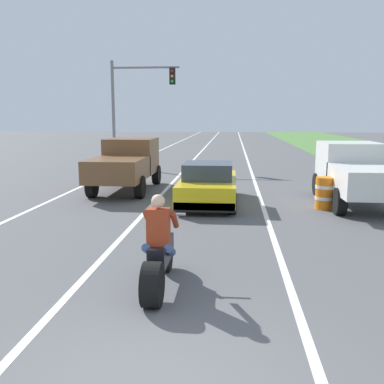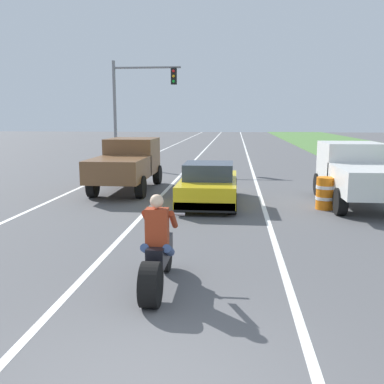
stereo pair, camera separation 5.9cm
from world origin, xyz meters
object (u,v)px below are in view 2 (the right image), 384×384
at_px(sports_car_yellow, 209,185).
at_px(pickup_truck_left_lane_brown, 127,162).
at_px(construction_barrel_nearest, 325,193).
at_px(motorcycle_with_rider, 158,256).
at_px(traffic_light_mast_near, 134,97).
at_px(pickup_truck_right_shoulder_white, 357,171).

height_order(sports_car_yellow, pickup_truck_left_lane_brown, pickup_truck_left_lane_brown).
distance_m(sports_car_yellow, construction_barrel_nearest, 3.69).
distance_m(motorcycle_with_rider, traffic_light_mast_near, 19.15).
bearing_deg(sports_car_yellow, pickup_truck_left_lane_brown, 144.83).
height_order(sports_car_yellow, traffic_light_mast_near, traffic_light_mast_near).
bearing_deg(motorcycle_with_rider, pickup_truck_left_lane_brown, 106.73).
distance_m(pickup_truck_right_shoulder_white, traffic_light_mast_near, 14.68).
height_order(sports_car_yellow, construction_barrel_nearest, sports_car_yellow).
height_order(motorcycle_with_rider, pickup_truck_left_lane_brown, pickup_truck_left_lane_brown).
distance_m(motorcycle_with_rider, pickup_truck_left_lane_brown, 10.21).
relative_size(motorcycle_with_rider, sports_car_yellow, 0.51).
bearing_deg(construction_barrel_nearest, pickup_truck_left_lane_brown, 157.62).
height_order(pickup_truck_left_lane_brown, traffic_light_mast_near, traffic_light_mast_near).
xyz_separation_m(pickup_truck_left_lane_brown, traffic_light_mast_near, (-1.64, 8.53, 2.85)).
relative_size(motorcycle_with_rider, construction_barrel_nearest, 2.21).
relative_size(traffic_light_mast_near, construction_barrel_nearest, 6.00).
distance_m(motorcycle_with_rider, sports_car_yellow, 7.43).
height_order(traffic_light_mast_near, construction_barrel_nearest, traffic_light_mast_near).
bearing_deg(motorcycle_with_rider, traffic_light_mast_near, 104.04).
distance_m(pickup_truck_left_lane_brown, traffic_light_mast_near, 9.14).
bearing_deg(construction_barrel_nearest, pickup_truck_right_shoulder_white, 35.20).
bearing_deg(motorcycle_with_rider, pickup_truck_right_shoulder_white, 56.03).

